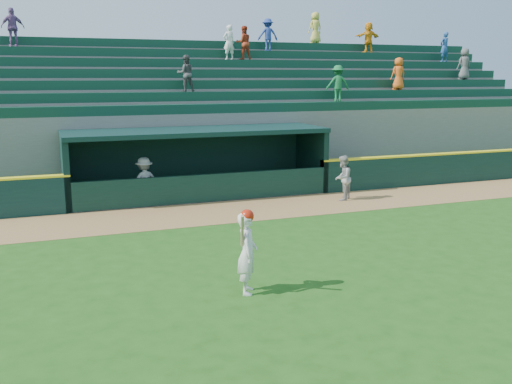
% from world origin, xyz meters
% --- Properties ---
extents(ground, '(120.00, 120.00, 0.00)m').
position_xyz_m(ground, '(0.00, 0.00, 0.00)').
color(ground, '#1E4B12').
rests_on(ground, ground).
extents(warning_track, '(40.00, 3.00, 0.01)m').
position_xyz_m(warning_track, '(0.00, 4.90, 0.01)').
color(warning_track, olive).
rests_on(warning_track, ground).
extents(field_wall_right, '(15.50, 0.30, 1.20)m').
position_xyz_m(field_wall_right, '(12.25, 6.55, 0.60)').
color(field_wall_right, black).
rests_on(field_wall_right, ground).
extents(wall_stripe_right, '(15.50, 0.32, 0.06)m').
position_xyz_m(wall_stripe_right, '(12.25, 6.55, 1.23)').
color(wall_stripe_right, yellow).
rests_on(wall_stripe_right, field_wall_right).
extents(dugout_player_front, '(0.98, 0.97, 1.60)m').
position_xyz_m(dugout_player_front, '(4.62, 5.17, 0.80)').
color(dugout_player_front, '#9A9A95').
rests_on(dugout_player_front, ground).
extents(dugout_player_inside, '(1.16, 0.82, 1.63)m').
position_xyz_m(dugout_player_inside, '(-2.08, 6.92, 0.82)').
color(dugout_player_inside, gray).
rests_on(dugout_player_inside, ground).
extents(dugout, '(9.40, 2.80, 2.46)m').
position_xyz_m(dugout, '(0.00, 8.00, 1.36)').
color(dugout, slate).
rests_on(dugout, ground).
extents(stands, '(34.50, 6.31, 7.51)m').
position_xyz_m(stands, '(0.02, 12.57, 2.40)').
color(stands, slate).
rests_on(stands, ground).
extents(batter_at_plate, '(0.59, 0.83, 1.76)m').
position_xyz_m(batter_at_plate, '(-1.54, -2.00, 0.88)').
color(batter_at_plate, silver).
rests_on(batter_at_plate, ground).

